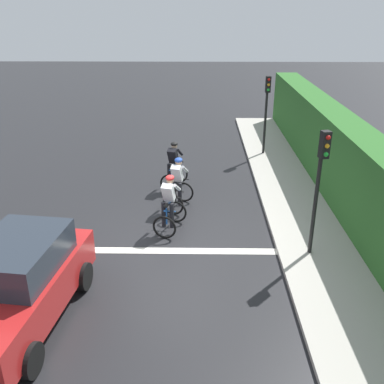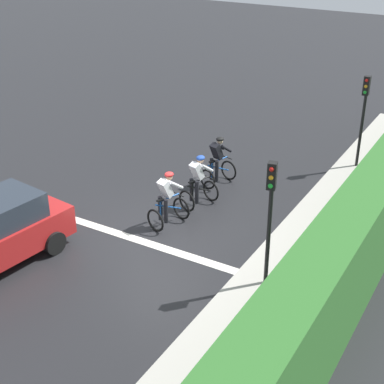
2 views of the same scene
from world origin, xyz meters
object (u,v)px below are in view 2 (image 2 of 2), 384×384
object	(u,v)px
cyclist_second	(198,183)
traffic_light_far_junction	(364,109)
traffic_light_near_crossing	(270,207)
cyclist_mid	(167,201)
cyclist_lead	(218,162)

from	to	relation	value
cyclist_second	traffic_light_far_junction	distance (m)	6.39
cyclist_second	traffic_light_near_crossing	distance (m)	4.74
traffic_light_near_crossing	cyclist_second	bearing A→B (deg)	140.87
traffic_light_near_crossing	traffic_light_far_junction	distance (m)	8.08
cyclist_second	cyclist_mid	distance (m)	1.48
cyclist_lead	cyclist_second	bearing A→B (deg)	-82.55
traffic_light_far_junction	cyclist_lead	bearing A→B (deg)	-135.39
cyclist_mid	traffic_light_near_crossing	distance (m)	4.18
cyclist_lead	cyclist_second	world-z (taller)	same
cyclist_mid	traffic_light_far_junction	bearing A→B (deg)	61.96
traffic_light_near_crossing	traffic_light_far_junction	bearing A→B (deg)	90.77
cyclist_lead	traffic_light_near_crossing	size ratio (longest dim) A/B	0.50
cyclist_second	cyclist_lead	bearing A→B (deg)	97.45
cyclist_lead	traffic_light_far_junction	world-z (taller)	traffic_light_far_junction
cyclist_lead	traffic_light_near_crossing	xyz separation A→B (m)	(3.72, -4.51, 1.43)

